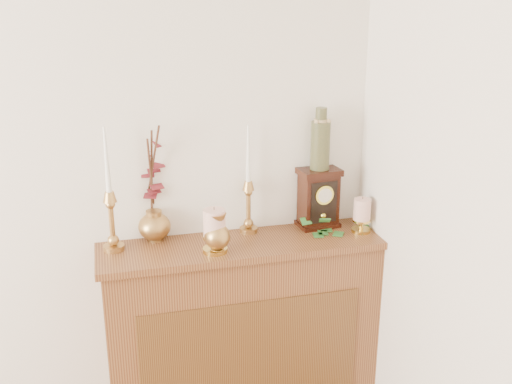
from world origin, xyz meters
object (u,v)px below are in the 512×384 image
object	(u,v)px
candlestick_left	(111,211)
ginger_jar	(153,187)
ceramic_vase	(320,142)
bud_vase	(217,234)
mantel_clock	(319,198)
candlestick_center	(248,198)

from	to	relation	value
candlestick_left	ginger_jar	size ratio (longest dim) A/B	1.02
candlestick_left	ceramic_vase	distance (m)	0.94
bud_vase	mantel_clock	bearing A→B (deg)	19.75
candlestick_left	bud_vase	xyz separation A→B (m)	(0.41, -0.14, -0.09)
mantel_clock	candlestick_center	bearing A→B (deg)	172.11
candlestick_left	candlestick_center	xyz separation A→B (m)	(0.59, 0.05, -0.01)
mantel_clock	ceramic_vase	xyz separation A→B (m)	(-0.00, 0.00, 0.26)
ceramic_vase	mantel_clock	bearing A→B (deg)	-84.00
candlestick_center	mantel_clock	distance (m)	0.33
ginger_jar	candlestick_left	bearing A→B (deg)	-153.14
bud_vase	mantel_clock	world-z (taller)	mantel_clock
candlestick_center	mantel_clock	bearing A→B (deg)	-1.89
ginger_jar	ceramic_vase	xyz separation A→B (m)	(0.73, -0.05, 0.16)
ginger_jar	candlestick_center	bearing A→B (deg)	-5.74
candlestick_left	bud_vase	bearing A→B (deg)	-18.64
candlestick_center	ginger_jar	world-z (taller)	ginger_jar
candlestick_left	candlestick_center	distance (m)	0.59
ginger_jar	bud_vase	bearing A→B (deg)	-45.33
ginger_jar	mantel_clock	bearing A→B (deg)	-4.03
candlestick_center	ceramic_vase	distance (m)	0.40
candlestick_left	ginger_jar	xyz separation A→B (m)	(0.18, 0.09, 0.06)
ginger_jar	ceramic_vase	world-z (taller)	ceramic_vase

